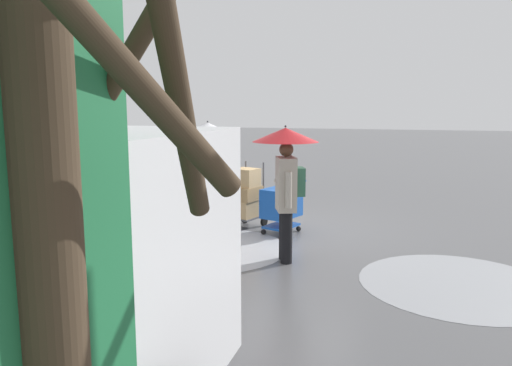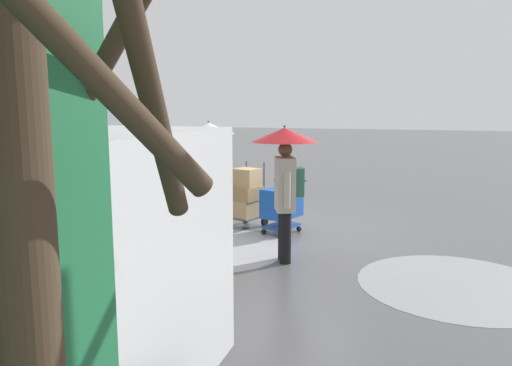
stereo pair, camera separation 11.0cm
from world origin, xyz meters
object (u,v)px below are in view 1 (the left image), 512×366
(pedestrian_pink_side, at_px, (286,163))
(shopping_cart_vendor, at_px, (281,204))
(pedestrian_black_side, at_px, (206,149))
(bare_tree_far, at_px, (56,325))
(cargo_van_parked_right, at_px, (115,163))
(hand_dolly_boxes, at_px, (246,195))

(pedestrian_pink_side, bearing_deg, shopping_cart_vendor, -73.82)
(pedestrian_pink_side, distance_m, pedestrian_black_side, 2.84)
(shopping_cart_vendor, distance_m, bare_tree_far, 7.96)
(cargo_van_parked_right, bearing_deg, hand_dolly_boxes, 175.75)
(hand_dolly_boxes, bearing_deg, pedestrian_black_side, -0.19)
(cargo_van_parked_right, distance_m, shopping_cart_vendor, 4.01)
(pedestrian_black_side, bearing_deg, hand_dolly_boxes, 179.81)
(shopping_cart_vendor, bearing_deg, bare_tree_far, 98.39)
(hand_dolly_boxes, relative_size, pedestrian_pink_side, 0.61)
(shopping_cart_vendor, bearing_deg, pedestrian_black_side, -7.94)
(hand_dolly_boxes, xyz_separation_m, bare_tree_far, (-1.93, 8.02, 1.05))
(hand_dolly_boxes, height_order, bare_tree_far, bare_tree_far)
(cargo_van_parked_right, distance_m, pedestrian_pink_side, 4.90)
(pedestrian_pink_side, height_order, bare_tree_far, bare_tree_far)
(pedestrian_pink_side, distance_m, bare_tree_far, 6.19)
(bare_tree_far, bearing_deg, shopping_cart_vendor, -81.61)
(pedestrian_pink_side, xyz_separation_m, bare_tree_far, (-0.67, 6.15, 0.15))
(cargo_van_parked_right, height_order, shopping_cart_vendor, cargo_van_parked_right)
(shopping_cart_vendor, height_order, pedestrian_pink_side, pedestrian_pink_side)
(cargo_van_parked_right, distance_m, hand_dolly_boxes, 3.20)
(shopping_cart_vendor, relative_size, pedestrian_black_side, 0.49)
(cargo_van_parked_right, bearing_deg, pedestrian_black_side, 174.21)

